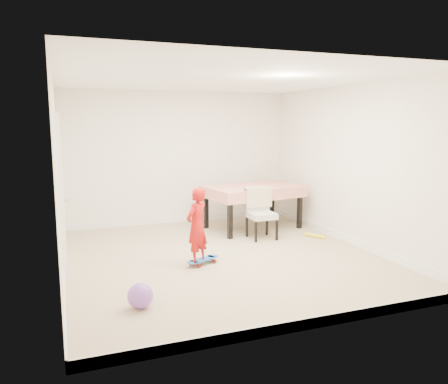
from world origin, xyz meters
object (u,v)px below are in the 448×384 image
object	(u,v)px
dining_table	(253,207)
skateboard	(203,262)
balloon	(140,296)
dining_chair	(262,213)
child	(197,228)

from	to	relation	value
dining_table	skateboard	distance (m)	2.36
balloon	skateboard	bearing A→B (deg)	47.50
dining_chair	balloon	bearing A→B (deg)	-138.25
dining_table	balloon	xyz separation A→B (m)	(-2.64, -2.92, -0.27)
dining_chair	child	xyz separation A→B (m)	(-1.48, -1.01, 0.09)
balloon	dining_chair	bearing A→B (deg)	41.25
dining_chair	skateboard	distance (m)	1.75
dining_chair	child	distance (m)	1.79
dining_chair	balloon	size ratio (longest dim) A/B	3.17
balloon	child	bearing A→B (deg)	49.38
dining_table	balloon	bearing A→B (deg)	-141.60
dining_table	skateboard	world-z (taller)	dining_table
dining_table	balloon	size ratio (longest dim) A/B	6.20
dining_table	skateboard	bearing A→B (deg)	-141.35
skateboard	balloon	size ratio (longest dim) A/B	1.94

